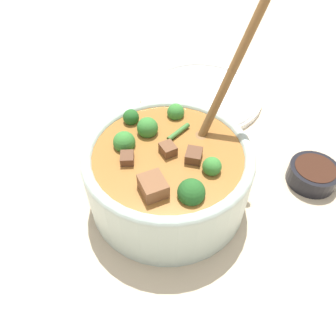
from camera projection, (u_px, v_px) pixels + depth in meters
The scene contains 4 objects.
ground_plane at pixel (168, 197), 0.52m from camera, with size 4.00×4.00×0.00m, color #C6B293.
stew_bowl at pixel (168, 171), 0.48m from camera, with size 0.24×0.28×0.30m.
condiment_bowl at pixel (313, 174), 0.53m from camera, with size 0.08×0.08×0.03m.
empty_plate at pixel (201, 94), 0.70m from camera, with size 0.26×0.26×0.02m.
Camera 1 is at (0.31, -0.09, 0.42)m, focal length 35.00 mm.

